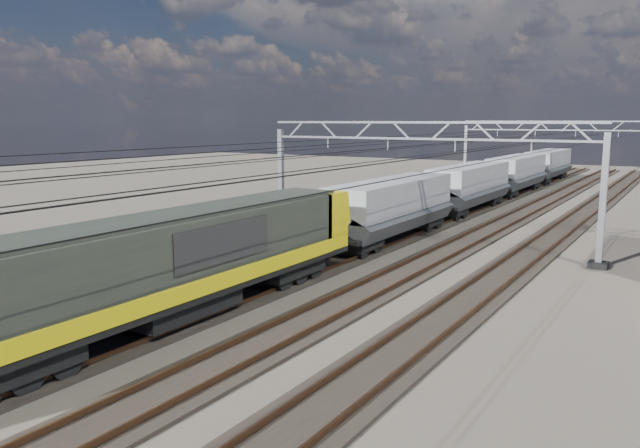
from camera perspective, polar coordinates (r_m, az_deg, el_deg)
The scene contains 13 objects.
ground at distance 32.42m, azimuth 6.19°, elevation -3.35°, with size 160.00×160.00×0.00m, color #2B2720.
track_outer_west at distance 35.33m, azimuth -2.62°, elevation -2.12°, with size 2.60×140.00×0.30m.
track_loco at distance 33.29m, azimuth 3.09°, elevation -2.85°, with size 2.60×140.00×0.30m.
track_inner_east at distance 31.63m, azimuth 9.47°, elevation -3.62°, with size 2.60×140.00×0.30m.
track_outer_east at distance 30.40m, azimuth 16.48°, elevation -4.42°, with size 2.60×140.00×0.30m.
catenary_gantry_mid at distance 35.43m, azimuth 9.10°, elevation 4.07°, with size 19.90×0.90×7.11m.
catenary_gantry_far at distance 69.98m, azimuth 20.60°, elevation 6.20°, with size 19.90×0.90×7.11m.
overhead_wires at distance 39.03m, azimuth 11.46°, elevation 7.21°, with size 12.03×140.00×0.53m.
locomotive at distance 22.51m, azimuth -12.95°, elevation -3.19°, with size 2.76×21.10×3.62m.
hopper_wagon_lead at distance 37.04m, azimuth 6.59°, elevation 1.75°, with size 3.38×13.00×3.25m.
hopper_wagon_mid at distance 50.19m, azimuth 13.51°, elevation 3.57°, with size 3.38×13.00×3.25m.
hopper_wagon_third at distance 63.78m, azimuth 17.53°, elevation 4.60°, with size 3.38×13.00×3.25m.
hopper_wagon_fourth at distance 77.60m, azimuth 20.14°, elevation 5.25°, with size 3.38×13.00×3.25m.
Camera 1 is at (13.52, -28.59, 7.17)m, focal length 35.00 mm.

